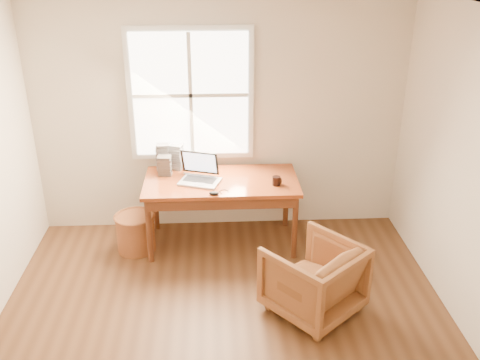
# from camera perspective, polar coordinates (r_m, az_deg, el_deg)

# --- Properties ---
(room_shell) EXTENTS (4.04, 4.54, 2.64)m
(room_shell) POSITION_cam_1_polar(r_m,az_deg,el_deg) (3.84, -1.99, -2.41)
(room_shell) COLOR #56351D
(room_shell) RESTS_ON ground
(desk) EXTENTS (1.60, 0.80, 0.04)m
(desk) POSITION_cam_1_polar(r_m,az_deg,el_deg) (5.57, -2.01, -0.18)
(desk) COLOR brown
(desk) RESTS_ON room_shell
(armchair) EXTENTS (1.02, 1.02, 0.67)m
(armchair) POSITION_cam_1_polar(r_m,az_deg,el_deg) (4.79, 7.83, -10.38)
(armchair) COLOR brown
(armchair) RESTS_ON room_shell
(wicker_stool) EXTENTS (0.46, 0.46, 0.40)m
(wicker_stool) POSITION_cam_1_polar(r_m,az_deg,el_deg) (5.79, -11.06, -5.57)
(wicker_stool) COLOR brown
(wicker_stool) RESTS_ON room_shell
(laptop) EXTENTS (0.46, 0.48, 0.27)m
(laptop) POSITION_cam_1_polar(r_m,az_deg,el_deg) (5.46, -4.34, 1.01)
(laptop) COLOR #A8ABAF
(laptop) RESTS_ON desk
(mouse) EXTENTS (0.11, 0.07, 0.03)m
(mouse) POSITION_cam_1_polar(r_m,az_deg,el_deg) (5.24, -2.79, -1.42)
(mouse) COLOR black
(mouse) RESTS_ON desk
(coffee_mug) EXTENTS (0.11, 0.11, 0.09)m
(coffee_mug) POSITION_cam_1_polar(r_m,az_deg,el_deg) (5.44, 3.90, -0.09)
(coffee_mug) COLOR black
(coffee_mug) RESTS_ON desk
(cd_stack_a) EXTENTS (0.17, 0.16, 0.28)m
(cd_stack_a) POSITION_cam_1_polar(r_m,az_deg,el_deg) (5.83, -6.83, 2.49)
(cd_stack_a) COLOR silver
(cd_stack_a) RESTS_ON desk
(cd_stack_b) EXTENTS (0.14, 0.12, 0.21)m
(cd_stack_b) POSITION_cam_1_polar(r_m,az_deg,el_deg) (5.71, -8.05, 1.56)
(cd_stack_b) COLOR #242429
(cd_stack_b) RESTS_ON desk
(cd_stack_c) EXTENTS (0.13, 0.12, 0.30)m
(cd_stack_c) POSITION_cam_1_polar(r_m,az_deg,el_deg) (5.80, -8.23, 2.40)
(cd_stack_c) COLOR #9F9FAD
(cd_stack_c) RESTS_ON desk
(cd_stack_d) EXTENTS (0.18, 0.17, 0.18)m
(cd_stack_d) POSITION_cam_1_polar(r_m,az_deg,el_deg) (5.87, -5.29, 2.22)
(cd_stack_d) COLOR #AAAFB5
(cd_stack_d) RESTS_ON desk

